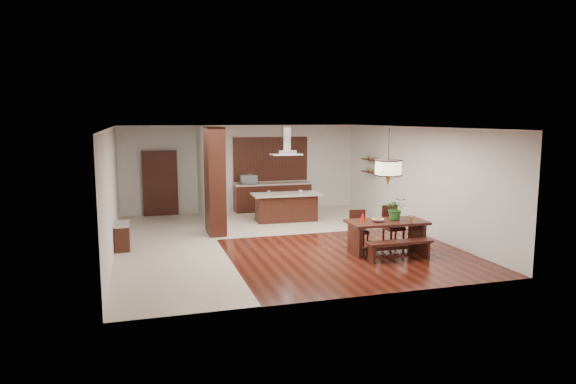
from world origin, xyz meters
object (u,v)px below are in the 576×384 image
object	(u,v)px
kitchen_island	(286,207)
microwave	(248,179)
fruit_bowl	(378,220)
range_hood	(286,141)
dining_bench	(399,250)
foliage_plant	(396,209)
dining_chair_left	(359,230)
dining_table	(387,229)
pendant_lantern	(389,157)
dining_chair_right	(394,226)
hallway_console	(122,236)
island_cup	(301,192)

from	to	relation	value
kitchen_island	microwave	size ratio (longest dim) A/B	3.91
microwave	fruit_bowl	bearing A→B (deg)	-80.22
fruit_bowl	range_hood	world-z (taller)	range_hood
dining_bench	foliage_plant	size ratio (longest dim) A/B	2.85
dining_bench	dining_chair_left	bearing A→B (deg)	108.70
kitchen_island	dining_table	bearing A→B (deg)	-72.31
pendant_lantern	range_hood	world-z (taller)	same
dining_bench	range_hood	size ratio (longest dim) A/B	1.70
dining_table	range_hood	distance (m)	4.80
dining_table	dining_chair_right	distance (m)	0.72
dining_chair_right	pendant_lantern	xyz separation A→B (m)	(-0.47, -0.54, 1.75)
hallway_console	foliage_plant	xyz separation A→B (m)	(6.20, -2.06, 0.71)
kitchen_island	range_hood	xyz separation A→B (m)	(0.00, 0.00, 2.02)
pendant_lantern	hallway_console	bearing A→B (deg)	160.44
dining_table	dining_bench	xyz separation A→B (m)	(-0.02, -0.66, -0.34)
dining_chair_right	island_cup	bearing A→B (deg)	104.53
hallway_console	kitchen_island	distance (m)	5.20
dining_chair_right	range_hood	size ratio (longest dim) A/B	1.11
hallway_console	fruit_bowl	distance (m)	6.11
dining_chair_right	microwave	bearing A→B (deg)	109.43
microwave	kitchen_island	bearing A→B (deg)	-73.40
pendant_lantern	fruit_bowl	size ratio (longest dim) A/B	4.79
hallway_console	range_hood	world-z (taller)	range_hood
range_hood	fruit_bowl	bearing A→B (deg)	-77.48
microwave	pendant_lantern	bearing A→B (deg)	-77.95
kitchen_island	foliage_plant	bearing A→B (deg)	-68.97
fruit_bowl	microwave	bearing A→B (deg)	105.68
dining_table	dining_chair_right	bearing A→B (deg)	48.86
dining_chair_right	island_cup	size ratio (longest dim) A/B	8.64
hallway_console	dining_chair_right	size ratio (longest dim) A/B	0.88
hallway_console	dining_table	size ratio (longest dim) A/B	0.47
island_cup	microwave	world-z (taller)	microwave
foliage_plant	kitchen_island	distance (m)	4.46
microwave	range_hood	bearing A→B (deg)	-73.36
dining_chair_left	island_cup	xyz separation A→B (m)	(-0.33, 3.59, 0.45)
hallway_console	dining_chair_left	bearing A→B (deg)	-15.62
foliage_plant	fruit_bowl	xyz separation A→B (m)	(-0.51, -0.09, -0.23)
hallway_console	microwave	bearing A→B (deg)	45.15
foliage_plant	fruit_bowl	world-z (taller)	foliage_plant
fruit_bowl	island_cup	size ratio (longest dim) A/B	2.38
island_cup	microwave	size ratio (longest dim) A/B	0.21
foliage_plant	kitchen_island	world-z (taller)	foliage_plant
hallway_console	pendant_lantern	xyz separation A→B (m)	(5.95, -2.11, 1.93)
foliage_plant	hallway_console	bearing A→B (deg)	161.64
pendant_lantern	fruit_bowl	distance (m)	1.47
dining_chair_left	kitchen_island	distance (m)	3.74
dining_bench	island_cup	bearing A→B (deg)	98.77
range_hood	island_cup	distance (m)	1.62
pendant_lantern	foliage_plant	xyz separation A→B (m)	(0.25, 0.06, -1.22)
fruit_bowl	kitchen_island	size ratio (longest dim) A/B	0.13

